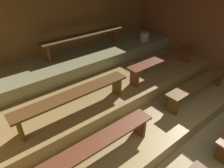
{
  "coord_description": "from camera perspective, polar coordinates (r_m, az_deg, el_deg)",
  "views": [
    {
      "loc": [
        -2.49,
        0.04,
        2.97
      ],
      "look_at": [
        -0.14,
        2.96,
        0.65
      ],
      "focal_mm": 32.52,
      "sensor_mm": 36.0,
      "label": 1
    }
  ],
  "objects": [
    {
      "name": "platform_upper",
      "position": [
        5.36,
        -7.54,
        7.01
      ],
      "size": [
        5.38,
        1.19,
        0.3
      ],
      "primitive_type": "cube",
      "color": "#86835B",
      "rests_on": "platform_middle"
    },
    {
      "name": "platform_lower",
      "position": [
        4.81,
        0.66,
        -4.14
      ],
      "size": [
        5.38,
        3.59,
        0.3
      ],
      "primitive_type": "cube",
      "color": "olive",
      "rests_on": "ground"
    },
    {
      "name": "bench_lower_left",
      "position": [
        3.13,
        -3.52,
        -16.46
      ],
      "size": [
        1.96,
        0.3,
        0.43
      ],
      "color": "brown",
      "rests_on": "platform_lower"
    },
    {
      "name": "pail_upper",
      "position": [
        6.22,
        9.15,
        13.02
      ],
      "size": [
        0.26,
        0.26,
        0.23
      ],
      "primitive_type": "cylinder",
      "color": "#B2A899",
      "rests_on": "platform_upper"
    },
    {
      "name": "bench_lower_right",
      "position": [
        4.8,
        23.14,
        -0.09
      ],
      "size": [
        1.96,
        0.3,
        0.43
      ],
      "color": "brown",
      "rests_on": "platform_lower"
    },
    {
      "name": "bench_middle_right",
      "position": [
        4.97,
        14.43,
        6.68
      ],
      "size": [
        2.16,
        0.3,
        0.43
      ],
      "color": "brown",
      "rests_on": "platform_middle"
    },
    {
      "name": "wall_right",
      "position": [
        5.95,
        26.19,
        12.72
      ],
      "size": [
        0.06,
        5.63,
        2.69
      ],
      "primitive_type": "cube",
      "color": "brown",
      "rests_on": "ground"
    },
    {
      "name": "bench_upper_center",
      "position": [
        5.39,
        -7.73,
        12.86
      ],
      "size": [
        2.33,
        0.3,
        0.43
      ],
      "color": "brown",
      "rests_on": "platform_upper"
    },
    {
      "name": "wall_back",
      "position": [
        5.67,
        -11.45,
        14.45
      ],
      "size": [
        6.18,
        0.06,
        2.69
      ],
      "primitive_type": "cube",
      "color": "brown",
      "rests_on": "ground"
    },
    {
      "name": "bench_middle_left",
      "position": [
        3.56,
        -10.58,
        -3.55
      ],
      "size": [
        2.16,
        0.3,
        0.43
      ],
      "color": "brown",
      "rests_on": "platform_middle"
    },
    {
      "name": "ground",
      "position": [
        4.57,
        5.67,
        -9.61
      ],
      "size": [
        6.18,
        5.63,
        0.08
      ],
      "primitive_type": "cube",
      "color": "#917E50"
    },
    {
      "name": "platform_middle",
      "position": [
        4.99,
        -3.08,
        1.37
      ],
      "size": [
        5.38,
        2.56,
        0.3
      ],
      "primitive_type": "cube",
      "color": "olive",
      "rests_on": "platform_lower"
    }
  ]
}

